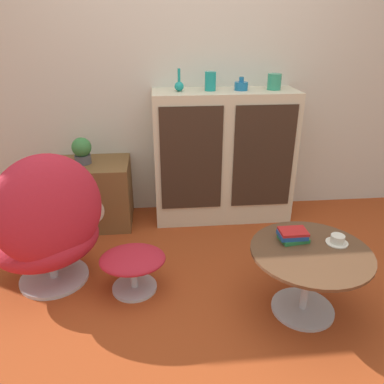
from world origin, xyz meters
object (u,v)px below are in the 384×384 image
(potted_plant, at_px, (82,150))
(teacup, at_px, (337,240))
(sideboard, at_px, (223,157))
(vase_inner_left, at_px, (210,81))
(egg_chair, at_px, (48,226))
(vase_rightmost, at_px, (274,82))
(ottoman, at_px, (133,263))
(vase_inner_right, at_px, (241,86))
(book_stack, at_px, (293,235))
(vase_leftmost, at_px, (179,85))
(tv_console, at_px, (93,194))
(coffee_table, at_px, (309,268))

(potted_plant, xyz_separation_m, teacup, (1.61, -1.17, -0.21))
(sideboard, relative_size, vase_inner_left, 8.03)
(egg_chair, distance_m, potted_plant, 0.87)
(sideboard, xyz_separation_m, vase_rightmost, (0.39, 0.00, 0.61))
(egg_chair, bearing_deg, ottoman, -11.52)
(teacup, bearing_deg, vase_inner_right, 105.63)
(ottoman, bearing_deg, potted_plant, 114.11)
(sideboard, height_order, teacup, sideboard)
(vase_inner_left, height_order, book_stack, vase_inner_left)
(ottoman, xyz_separation_m, vase_rightmost, (1.12, 0.97, 0.96))
(egg_chair, distance_m, ottoman, 0.57)
(vase_inner_left, relative_size, book_stack, 0.83)
(egg_chair, height_order, vase_leftmost, vase_leftmost)
(tv_console, relative_size, coffee_table, 0.93)
(egg_chair, bearing_deg, tv_console, 80.82)
(ottoman, bearing_deg, vase_leftmost, 69.23)
(tv_console, relative_size, egg_chair, 0.68)
(egg_chair, bearing_deg, book_stack, -10.98)
(potted_plant, bearing_deg, vase_rightmost, 1.30)
(tv_console, height_order, vase_inner_right, vase_inner_right)
(ottoman, bearing_deg, teacup, -11.13)
(vase_rightmost, bearing_deg, tv_console, -178.62)
(vase_rightmost, height_order, book_stack, vase_rightmost)
(coffee_table, xyz_separation_m, vase_leftmost, (-0.65, 1.27, 0.84))
(tv_console, bearing_deg, potted_plant, 178.97)
(egg_chair, distance_m, coffee_table, 1.58)
(egg_chair, xyz_separation_m, coffee_table, (1.52, -0.40, -0.13))
(vase_inner_left, height_order, potted_plant, vase_inner_left)
(sideboard, distance_m, ottoman, 1.26)
(egg_chair, relative_size, book_stack, 5.34)
(egg_chair, distance_m, vase_rightmost, 1.98)
(coffee_table, height_order, vase_inner_right, vase_inner_right)
(coffee_table, distance_m, vase_inner_left, 1.59)
(vase_inner_left, height_order, vase_inner_right, vase_inner_left)
(teacup, height_order, book_stack, book_stack)
(potted_plant, bearing_deg, coffee_table, -40.62)
(sideboard, height_order, vase_inner_right, vase_inner_right)
(book_stack, bearing_deg, potted_plant, 140.80)
(tv_console, relative_size, book_stack, 3.60)
(ottoman, bearing_deg, egg_chair, 168.48)
(tv_console, distance_m, potted_plant, 0.39)
(tv_console, height_order, egg_chair, egg_chair)
(vase_inner_right, relative_size, book_stack, 0.61)
(teacup, bearing_deg, vase_inner_left, 115.75)
(egg_chair, height_order, ottoman, egg_chair)
(ottoman, relative_size, vase_leftmost, 2.47)
(vase_inner_left, relative_size, teacup, 1.14)
(sideboard, xyz_separation_m, ottoman, (-0.73, -0.97, -0.35))
(sideboard, distance_m, egg_chair, 1.51)
(vase_leftmost, relative_size, vase_inner_right, 1.59)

